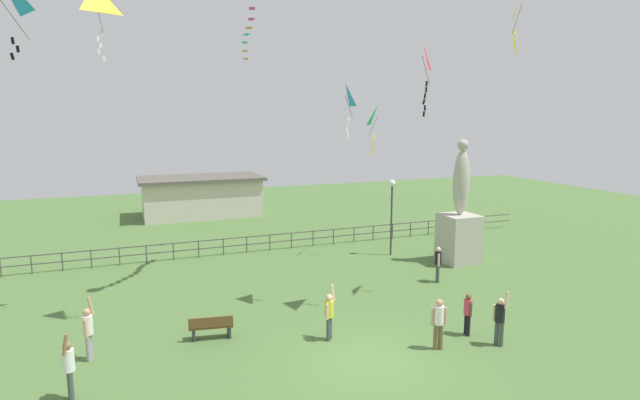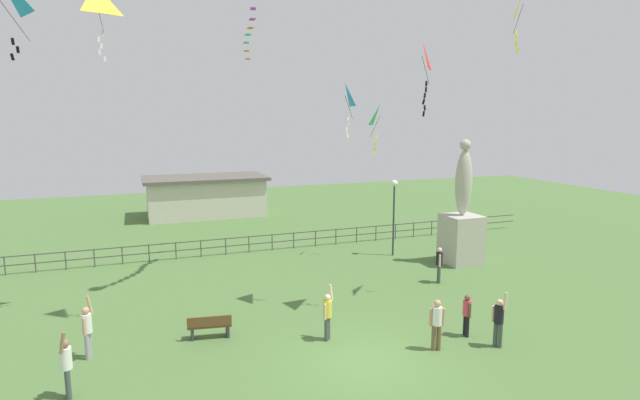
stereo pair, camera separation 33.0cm
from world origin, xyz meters
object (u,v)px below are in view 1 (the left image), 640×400
at_px(person_2, 468,312).
at_px(kite_2, 378,117).
at_px(lamppost, 392,200).
at_px(person_4, 439,321).
at_px(kite_6, 345,98).
at_px(park_bench, 211,327).
at_px(person_6, 438,262).
at_px(person_3, 88,330).
at_px(statue_monument, 459,225).
at_px(person_0, 329,313).
at_px(kite_5, 95,3).
at_px(kite_3, 422,59).
at_px(person_1, 69,366).
at_px(person_5, 500,318).
at_px(kite_1, 522,5).

relative_size(person_2, kite_2, 0.57).
relative_size(lamppost, person_4, 2.44).
distance_m(person_4, kite_6, 8.83).
bearing_deg(park_bench, person_6, 12.20).
distance_m(lamppost, kite_2, 4.60).
height_order(person_2, person_3, person_3).
height_order(person_6, kite_2, kite_2).
height_order(statue_monument, person_6, statue_monument).
bearing_deg(person_6, person_0, -151.27).
xyz_separation_m(person_0, person_6, (7.03, 3.86, -0.00)).
bearing_deg(kite_5, person_6, -5.75).
bearing_deg(kite_2, kite_3, -106.08).
relative_size(person_0, person_2, 1.28).
xyz_separation_m(park_bench, person_0, (3.77, -1.52, 0.50)).
height_order(person_1, person_3, person_3).
xyz_separation_m(person_0, person_5, (5.13, -2.47, 0.01)).
height_order(park_bench, person_3, person_3).
distance_m(person_0, kite_2, 12.71).
distance_m(kite_1, kite_6, 7.77).
distance_m(kite_2, kite_6, 7.54).
height_order(person_0, kite_6, kite_6).
height_order(kite_2, kite_6, kite_6).
relative_size(person_0, kite_6, 0.85).
bearing_deg(person_1, park_bench, 30.41).
xyz_separation_m(person_6, kite_5, (-13.88, 1.40, 10.60)).
bearing_deg(person_4, person_1, 174.64).
xyz_separation_m(person_2, person_5, (0.47, -1.06, 0.11)).
distance_m(statue_monument, person_4, 10.73).
bearing_deg(kite_3, park_bench, 178.22).
bearing_deg(kite_6, kite_5, 164.31).
distance_m(person_3, kite_2, 17.10).
bearing_deg(kite_3, kite_2, 73.92).
height_order(statue_monument, person_3, statue_monument).
xyz_separation_m(person_1, person_4, (11.01, -1.03, -0.01)).
distance_m(person_4, person_6, 7.03).
xyz_separation_m(person_0, kite_6, (1.81, 2.82, 7.34)).
bearing_deg(person_6, kite_5, 174.25).
bearing_deg(person_2, kite_1, 33.28).
xyz_separation_m(person_1, kite_5, (1.09, 6.18, 10.57)).
height_order(person_4, person_5, person_5).
distance_m(park_bench, kite_6, 9.71).
bearing_deg(park_bench, kite_5, 129.47).
height_order(person_1, kite_5, kite_5).
relative_size(person_0, kite_5, 0.73).
bearing_deg(person_5, person_4, 166.00).
xyz_separation_m(person_1, kite_1, (16.43, 2.04, 10.86)).
bearing_deg(person_4, person_5, -14.00).
height_order(statue_monument, person_0, statue_monument).
relative_size(kite_1, kite_5, 0.92).
xyz_separation_m(person_3, kite_3, (11.78, -0.13, 8.69)).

